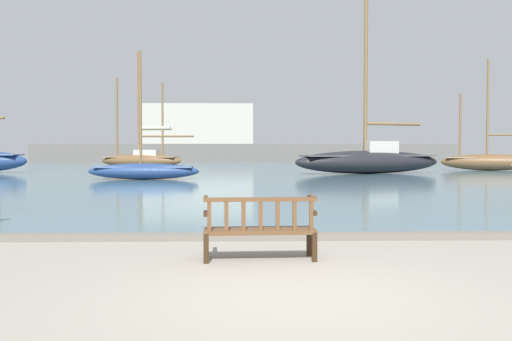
% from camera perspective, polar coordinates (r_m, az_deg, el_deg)
% --- Properties ---
extents(ground_plane, '(160.00, 160.00, 0.00)m').
position_cam_1_polar(ground_plane, '(6.33, 4.10, -12.42)').
color(ground_plane, gray).
extents(harbor_water, '(100.00, 80.00, 0.08)m').
position_cam_1_polar(harbor_water, '(50.13, -0.87, 0.31)').
color(harbor_water, slate).
rests_on(harbor_water, ground).
extents(quay_edge_kerb, '(40.00, 0.30, 0.12)m').
position_cam_1_polar(quay_edge_kerb, '(10.09, 1.93, -6.62)').
color(quay_edge_kerb, slate).
rests_on(quay_edge_kerb, ground).
extents(park_bench, '(1.62, 0.60, 0.92)m').
position_cam_1_polar(park_bench, '(8.21, 0.36, -5.72)').
color(park_bench, '#322113').
rests_on(park_bench, ground).
extents(sailboat_outer_port, '(10.22, 5.02, 11.64)m').
position_cam_1_polar(sailboat_outer_port, '(36.72, 11.26, 1.08)').
color(sailboat_outer_port, black).
rests_on(sailboat_outer_port, harbor_water).
extents(sailboat_mid_starboard, '(5.67, 1.36, 6.51)m').
position_cam_1_polar(sailboat_mid_starboard, '(29.55, -11.16, 0.05)').
color(sailboat_mid_starboard, navy).
rests_on(sailboat_mid_starboard, harbor_water).
extents(sailboat_nearest_port, '(6.95, 3.69, 8.11)m').
position_cam_1_polar(sailboat_nearest_port, '(45.01, 22.31, 0.93)').
color(sailboat_nearest_port, brown).
rests_on(sailboat_nearest_port, harbor_water).
extents(sailboat_mid_port, '(7.30, 3.42, 9.69)m').
position_cam_1_polar(sailboat_mid_port, '(48.53, -11.39, 1.24)').
color(sailboat_mid_port, brown).
rests_on(sailboat_mid_port, harbor_water).
extents(far_breakwater, '(51.86, 2.40, 7.19)m').
position_cam_1_polar(far_breakwater, '(69.91, -2.54, 2.64)').
color(far_breakwater, '#66605B').
rests_on(far_breakwater, ground).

